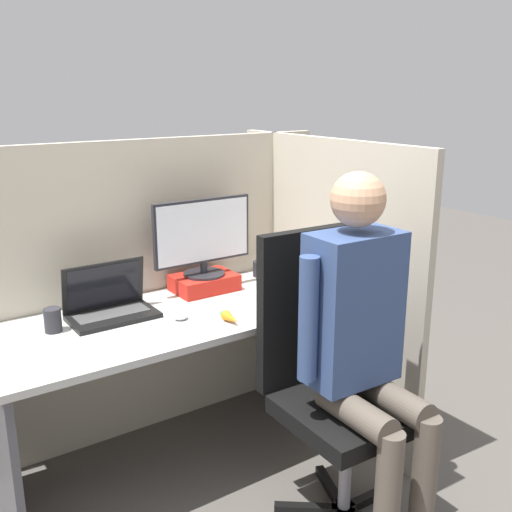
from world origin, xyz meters
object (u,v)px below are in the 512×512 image
paper_box (204,283)px  person (363,334)px  office_chair (329,374)px  laptop (110,307)px  monitor (203,236)px  carrot_toy (231,318)px  stapler (299,281)px  coffee_mug (260,269)px  pen_cup (53,320)px

paper_box → person: bearing=-84.1°
office_chair → laptop: bearing=129.5°
paper_box → office_chair: size_ratio=0.26×
monitor → carrot_toy: size_ratio=4.27×
laptop → person: person is taller
paper_box → stapler: bearing=-24.7°
paper_box → stapler: (0.43, -0.20, -0.02)m
laptop → stapler: (0.93, -0.12, -0.03)m
monitor → person: (0.10, -0.98, -0.18)m
coffee_mug → paper_box: bearing=-174.7°
office_chair → person: (0.01, -0.17, 0.23)m
stapler → office_chair: bearing=-118.8°
monitor → coffee_mug: monitor is taller
paper_box → carrot_toy: size_ratio=2.49×
carrot_toy → coffee_mug: size_ratio=1.48×
paper_box → carrot_toy: 0.45m
monitor → office_chair: size_ratio=0.45×
carrot_toy → pen_cup: 0.72m
carrot_toy → pen_cup: bearing=152.3°
laptop → carrot_toy: size_ratio=3.06×
carrot_toy → pen_cup: pen_cup is taller
carrot_toy → pen_cup: size_ratio=1.20×
paper_box → pen_cup: 0.76m
paper_box → stapler: paper_box is taller
paper_box → coffee_mug: 0.36m
coffee_mug → office_chair: bearing=-107.2°
person → pen_cup: (-0.86, 0.88, -0.04)m
paper_box → carrot_toy: bearing=-105.6°
laptop → monitor: bearing=8.9°
monitor → person: person is taller
paper_box → laptop: 0.51m
office_chair → pen_cup: office_chair is taller
monitor → pen_cup: 0.79m
stapler → monitor: bearing=155.0°
monitor → pen_cup: size_ratio=5.14×
monitor → office_chair: monitor is taller
office_chair → person: person is taller
coffee_mug → laptop: bearing=-172.8°
monitor → office_chair: bearing=-83.3°
stapler → office_chair: (-0.33, -0.61, -0.16)m
monitor → coffee_mug: (0.36, 0.03, -0.23)m
carrot_toy → coffee_mug: coffee_mug is taller
paper_box → office_chair: office_chair is taller
monitor → carrot_toy: 0.52m
person → monitor: bearing=95.9°
laptop → office_chair: size_ratio=0.32×
laptop → office_chair: 0.96m
office_chair → person: 0.28m
pen_cup → laptop: bearing=5.1°
laptop → pen_cup: 0.25m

